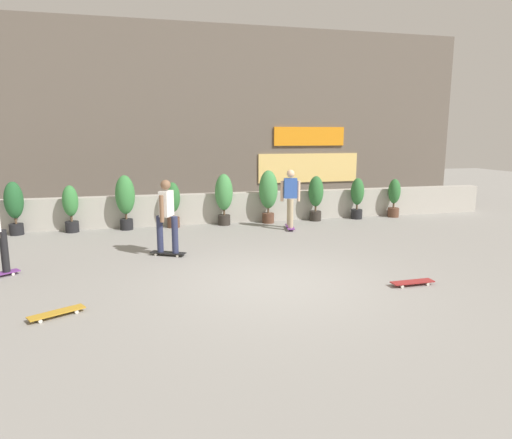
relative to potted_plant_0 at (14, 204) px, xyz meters
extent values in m
plane|color=gray|center=(5.65, -5.55, -0.83)|extent=(48.00, 48.00, 0.00)
cube|color=#B2ADA3|center=(5.65, 0.45, -0.38)|extent=(18.00, 0.40, 0.90)
cube|color=#60564C|center=(5.65, 4.45, 2.42)|extent=(20.00, 2.00, 6.50)
cube|color=orange|center=(9.59, 3.41, 1.77)|extent=(2.80, 0.08, 0.70)
cube|color=#F2CC72|center=(9.59, 3.42, 0.57)|extent=(4.00, 0.06, 1.10)
cylinder|color=black|center=(0.00, 0.00, -0.68)|extent=(0.36, 0.36, 0.30)
cylinder|color=brown|center=(0.00, 0.00, -0.45)|extent=(0.06, 0.06, 0.15)
ellipsoid|color=#235B2D|center=(0.00, 0.00, 0.12)|extent=(0.48, 0.48, 0.99)
cylinder|color=black|center=(1.41, 0.00, -0.68)|extent=(0.36, 0.36, 0.30)
cylinder|color=brown|center=(1.41, 0.00, -0.45)|extent=(0.06, 0.06, 0.15)
ellipsoid|color=#387F3D|center=(1.41, 0.00, 0.05)|extent=(0.42, 0.42, 0.85)
cylinder|color=black|center=(2.86, 0.00, -0.68)|extent=(0.36, 0.36, 0.30)
cylinder|color=brown|center=(2.86, 0.00, -0.45)|extent=(0.06, 0.06, 0.15)
ellipsoid|color=#387F3D|center=(2.86, 0.00, 0.17)|extent=(0.54, 0.54, 1.10)
cylinder|color=brown|center=(4.17, 0.00, -0.68)|extent=(0.36, 0.36, 0.30)
cylinder|color=brown|center=(4.17, 0.00, -0.45)|extent=(0.06, 0.06, 0.15)
ellipsoid|color=#2D6B33|center=(4.17, 0.00, 0.05)|extent=(0.42, 0.42, 0.87)
cylinder|color=#2D2823|center=(5.67, 0.00, -0.68)|extent=(0.36, 0.36, 0.30)
cylinder|color=brown|center=(5.67, 0.00, -0.45)|extent=(0.06, 0.06, 0.15)
ellipsoid|color=#428C47|center=(5.67, 0.00, 0.16)|extent=(0.53, 0.53, 1.07)
cylinder|color=brown|center=(7.03, 0.00, -0.68)|extent=(0.36, 0.36, 0.30)
cylinder|color=brown|center=(7.03, 0.00, -0.45)|extent=(0.06, 0.06, 0.15)
ellipsoid|color=#428C47|center=(7.03, 0.00, 0.20)|extent=(0.57, 0.57, 1.16)
cylinder|color=#2D2823|center=(8.57, 0.00, -0.68)|extent=(0.36, 0.36, 0.30)
cylinder|color=brown|center=(8.57, 0.00, -0.45)|extent=(0.06, 0.06, 0.15)
ellipsoid|color=#2D6B33|center=(8.57, 0.00, 0.10)|extent=(0.46, 0.46, 0.95)
cylinder|color=black|center=(9.98, 0.00, -0.68)|extent=(0.36, 0.36, 0.30)
cylinder|color=brown|center=(9.98, 0.00, -0.45)|extent=(0.06, 0.06, 0.15)
ellipsoid|color=#2D6B33|center=(9.98, 0.00, 0.05)|extent=(0.42, 0.42, 0.86)
cylinder|color=brown|center=(11.29, 0.00, -0.68)|extent=(0.36, 0.36, 0.30)
cylinder|color=brown|center=(11.29, 0.00, -0.45)|extent=(0.06, 0.06, 0.15)
ellipsoid|color=#2D6B33|center=(11.29, 0.00, 0.02)|extent=(0.39, 0.39, 0.80)
cube|color=#72338C|center=(7.39, -1.05, -0.76)|extent=(0.36, 0.82, 0.02)
cylinder|color=silver|center=(7.42, -1.32, -0.80)|extent=(0.04, 0.06, 0.06)
cylinder|color=silver|center=(7.26, -1.29, -0.80)|extent=(0.04, 0.06, 0.06)
cylinder|color=silver|center=(7.52, -0.81, -0.80)|extent=(0.04, 0.06, 0.06)
cylinder|color=silver|center=(7.36, -0.78, -0.80)|extent=(0.04, 0.06, 0.06)
cylinder|color=tan|center=(7.35, -1.23, -0.34)|extent=(0.14, 0.14, 0.82)
cylinder|color=tan|center=(7.43, -0.87, -0.34)|extent=(0.14, 0.14, 0.82)
cube|color=#3359B2|center=(7.39, -1.05, 0.35)|extent=(0.39, 0.27, 0.56)
sphere|color=beige|center=(7.39, -1.05, 0.76)|extent=(0.22, 0.22, 0.22)
cylinder|color=beige|center=(7.62, -1.10, 0.27)|extent=(0.09, 0.09, 0.58)
cylinder|color=beige|center=(7.16, -1.00, 0.27)|extent=(0.09, 0.09, 0.58)
cube|color=black|center=(3.85, -3.17, -0.76)|extent=(0.80, 0.55, 0.02)
cylinder|color=silver|center=(3.58, -3.12, -0.80)|extent=(0.06, 0.05, 0.06)
cylinder|color=silver|center=(3.66, -2.97, -0.80)|extent=(0.06, 0.05, 0.06)
cylinder|color=silver|center=(4.04, -3.36, -0.80)|extent=(0.06, 0.05, 0.06)
cylinder|color=silver|center=(4.11, -3.22, -0.80)|extent=(0.06, 0.05, 0.06)
cylinder|color=#282D4C|center=(3.69, -3.08, -0.34)|extent=(0.14, 0.14, 0.82)
cylinder|color=#282D4C|center=(4.01, -3.25, -0.34)|extent=(0.14, 0.14, 0.82)
cube|color=white|center=(3.85, -3.17, 0.35)|extent=(0.35, 0.41, 0.56)
sphere|color=brown|center=(3.85, -3.17, 0.76)|extent=(0.22, 0.22, 0.22)
cylinder|color=brown|center=(3.74, -3.37, 0.27)|extent=(0.09, 0.09, 0.58)
cylinder|color=brown|center=(3.96, -2.96, 0.27)|extent=(0.09, 0.09, 0.58)
cylinder|color=silver|center=(0.79, -3.80, -0.80)|extent=(0.06, 0.06, 0.06)
cylinder|color=silver|center=(0.88, -3.93, -0.80)|extent=(0.06, 0.06, 0.06)
cylinder|color=black|center=(0.77, -3.91, -0.34)|extent=(0.14, 0.14, 0.82)
cube|color=#BF8C26|center=(2.06, -6.28, -0.76)|extent=(0.80, 0.56, 0.02)
cylinder|color=silver|center=(1.87, -6.47, -0.80)|extent=(0.06, 0.05, 0.06)
cylinder|color=silver|center=(1.79, -6.33, -0.80)|extent=(0.06, 0.05, 0.06)
cylinder|color=silver|center=(2.33, -6.23, -0.80)|extent=(0.06, 0.05, 0.06)
cylinder|color=silver|center=(2.25, -6.09, -0.80)|extent=(0.06, 0.05, 0.06)
cube|color=maroon|center=(7.99, -6.28, -0.76)|extent=(0.81, 0.22, 0.02)
cylinder|color=silver|center=(8.24, -6.20, -0.80)|extent=(0.06, 0.03, 0.06)
cylinder|color=silver|center=(8.25, -6.36, -0.80)|extent=(0.06, 0.03, 0.06)
cylinder|color=silver|center=(7.72, -6.21, -0.80)|extent=(0.06, 0.03, 0.06)
cylinder|color=silver|center=(7.73, -6.37, -0.80)|extent=(0.06, 0.03, 0.06)
camera|label=1|loc=(3.41, -13.13, 1.82)|focal=31.77mm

